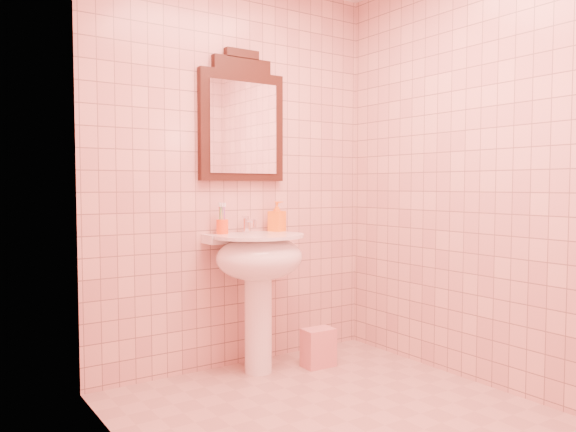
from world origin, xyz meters
TOP-DOWN VIEW (x-y plane):
  - floor at (0.00, 0.00)m, footprint 2.20×2.20m
  - back_wall at (0.00, 1.10)m, footprint 2.00×0.02m
  - pedestal_sink at (0.02, 0.87)m, footprint 0.58×0.58m
  - faucet at (0.02, 1.01)m, footprint 0.04×0.16m
  - mirror at (0.02, 1.07)m, footprint 0.60×0.06m
  - toothbrush_cup at (-0.15, 1.02)m, footprint 0.07×0.07m
  - soap_dispenser at (0.24, 1.01)m, footprint 0.12×0.12m
  - towel at (0.40, 0.76)m, footprint 0.21×0.15m

SIDE VIEW (x-z plane):
  - floor at x=0.00m, z-range 0.00..0.00m
  - towel at x=0.40m, z-range 0.00..0.25m
  - pedestal_sink at x=0.02m, z-range 0.23..1.09m
  - toothbrush_cup at x=-0.15m, z-range 0.83..1.00m
  - faucet at x=0.02m, z-range 0.87..0.97m
  - soap_dispenser at x=0.24m, z-range 0.86..1.06m
  - back_wall at x=0.00m, z-range 0.00..2.50m
  - mirror at x=0.02m, z-range 1.16..2.00m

